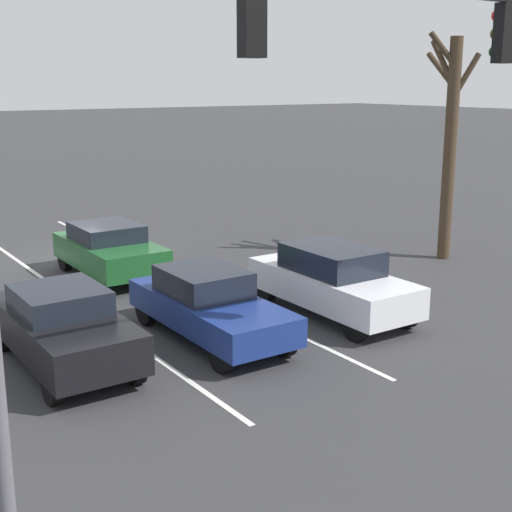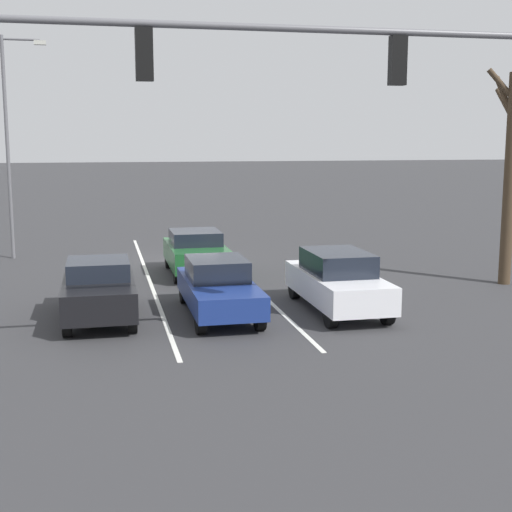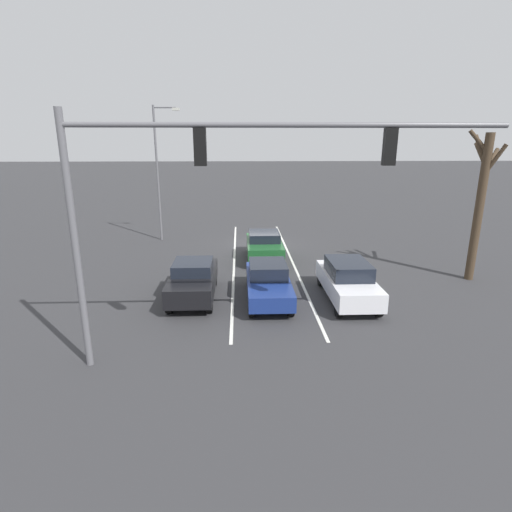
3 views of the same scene
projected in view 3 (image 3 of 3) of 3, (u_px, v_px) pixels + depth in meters
ground_plane at (260, 246)px, 25.30m from camera, size 240.00×240.00×0.00m
lane_stripe_left_divider at (292, 261)px, 22.10m from camera, size 0.12×18.79×0.01m
lane_stripe_center_divider at (234, 262)px, 21.97m from camera, size 0.12×18.79×0.01m
car_navy_midlane_front at (268, 281)px, 16.57m from camera, size 1.74×4.56×1.51m
car_black_rightlane_front at (193, 279)px, 16.69m from camera, size 1.81×4.29×1.56m
car_white_leftlane_front at (348, 280)px, 16.49m from camera, size 1.77×4.55×1.65m
car_darkgreen_midlane_second at (264, 245)px, 22.29m from camera, size 1.91×4.11×1.52m
traffic_signal_gantry at (200, 183)px, 10.52m from camera, size 11.61×0.37×7.18m
street_lamp_right_shoulder at (160, 166)px, 25.63m from camera, size 1.69×0.24×8.57m
bare_tree_near at (480, 199)px, 18.22m from camera, size 1.91×1.76×6.90m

